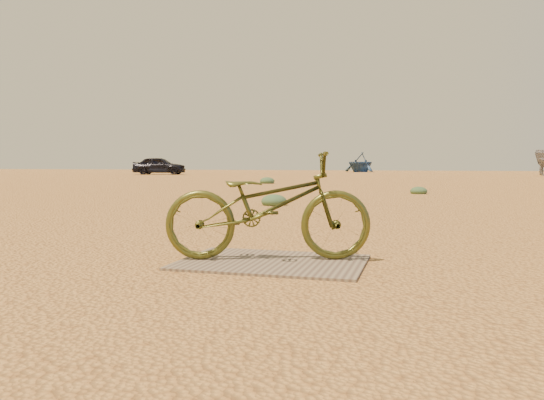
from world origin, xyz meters
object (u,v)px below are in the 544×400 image
(bicycle, at_px, (268,206))
(car, at_px, (159,166))
(boat_near_left, at_px, (164,167))
(plywood_board, at_px, (272,262))
(boat_far_left, at_px, (361,162))

(bicycle, height_order, car, car)
(bicycle, bearing_deg, boat_near_left, 12.27)
(plywood_board, relative_size, boat_near_left, 0.32)
(bicycle, xyz_separation_m, boat_far_left, (-4.43, 47.62, 0.47))
(plywood_board, relative_size, bicycle, 0.88)
(boat_near_left, bearing_deg, boat_far_left, -11.49)
(plywood_board, height_order, boat_near_left, boat_near_left)
(car, xyz_separation_m, boat_far_left, (13.71, 15.15, 0.29))
(car, height_order, boat_far_left, boat_far_left)
(bicycle, height_order, boat_far_left, boat_far_left)
(car, bearing_deg, plywood_board, -162.61)
(car, xyz_separation_m, boat_near_left, (-4.39, 9.27, -0.16))
(plywood_board, height_order, car, car)
(boat_far_left, bearing_deg, boat_near_left, -131.78)
(boat_near_left, xyz_separation_m, boat_far_left, (18.10, 5.88, 0.45))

